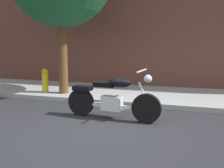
{
  "coord_description": "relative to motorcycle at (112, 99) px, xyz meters",
  "views": [
    {
      "loc": [
        1.63,
        -4.84,
        1.65
      ],
      "look_at": [
        -0.04,
        0.4,
        0.8
      ],
      "focal_mm": 40.24,
      "sensor_mm": 36.0,
      "label": 1
    }
  ],
  "objects": [
    {
      "name": "ground_plane",
      "position": [
        0.04,
        -0.4,
        -0.47
      ],
      "size": [
        60.0,
        60.0,
        0.0
      ],
      "primitive_type": "plane",
      "color": "#28282D"
    },
    {
      "name": "sidewalk",
      "position": [
        0.04,
        2.62,
        -0.4
      ],
      "size": [
        19.45,
        2.92,
        0.14
      ],
      "primitive_type": "cube",
      "color": "#9F9F9F",
      "rests_on": "ground"
    },
    {
      "name": "motorcycle",
      "position": [
        0.0,
        0.0,
        0.0
      ],
      "size": [
        2.23,
        0.7,
        1.14
      ],
      "color": "black",
      "rests_on": "ground"
    },
    {
      "name": "fire_hydrant",
      "position": [
        -2.86,
        1.79,
        -0.01
      ],
      "size": [
        0.2,
        0.2,
        0.91
      ],
      "color": "gold",
      "rests_on": "ground"
    }
  ]
}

